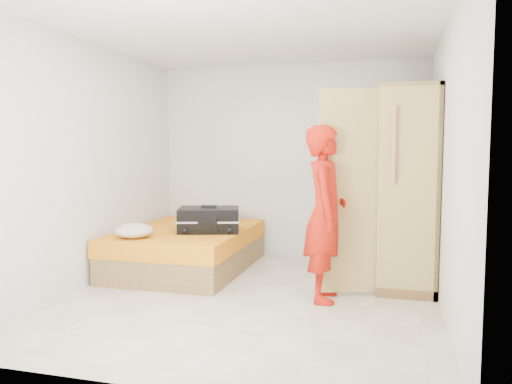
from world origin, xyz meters
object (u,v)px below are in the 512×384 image
(person, at_px, (325,213))
(round_cushion, at_px, (134,231))
(suitcase, at_px, (209,220))
(wardrobe, at_px, (403,193))
(bed, at_px, (188,249))

(person, bearing_deg, round_cushion, 82.29)
(suitcase, bearing_deg, person, -41.65)
(wardrobe, relative_size, round_cushion, 5.07)
(suitcase, xyz_separation_m, round_cushion, (-0.64, -0.61, -0.06))
(wardrobe, relative_size, suitcase, 2.51)
(bed, xyz_separation_m, wardrobe, (2.50, -0.05, 0.75))
(suitcase, relative_size, round_cushion, 2.02)
(wardrobe, xyz_separation_m, round_cushion, (-2.82, -0.68, -0.42))
(bed, bearing_deg, wardrobe, -1.20)
(suitcase, bearing_deg, wardrobe, -15.00)
(bed, height_order, suitcase, suitcase)
(bed, relative_size, person, 1.19)
(wardrobe, bearing_deg, suitcase, -178.24)
(person, bearing_deg, wardrobe, -50.63)
(wardrobe, xyz_separation_m, suitcase, (-2.18, -0.07, -0.36))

